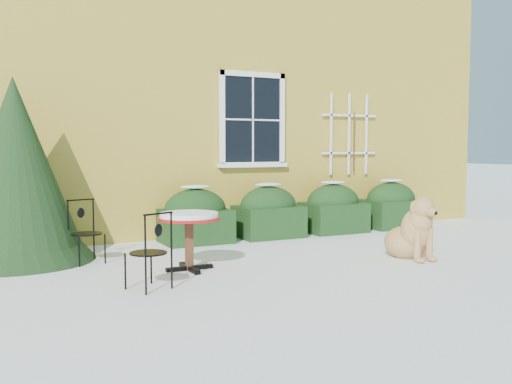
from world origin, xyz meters
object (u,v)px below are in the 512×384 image
patio_chair_near (150,251)px  patio_chair_far (85,231)px  dog (413,233)px  evergreen_shrub (16,187)px  bistro_table (189,222)px

patio_chair_near → patio_chair_far: bearing=-101.1°
patio_chair_near → dog: bearing=158.2°
evergreen_shrub → bistro_table: (1.84, -1.55, -0.38)m
patio_chair_near → dog: 3.62m
bistro_table → patio_chair_near: patio_chair_near is taller
evergreen_shrub → dog: (4.77, -2.22, -0.62)m
bistro_table → dog: size_ratio=0.78×
bistro_table → patio_chair_far: (-1.06, 1.03, -0.18)m
bistro_table → dog: bearing=-12.8°
evergreen_shrub → patio_chair_far: size_ratio=2.94×
patio_chair_near → evergreen_shrub: bearing=-86.0°
evergreen_shrub → patio_chair_far: bearing=-33.8°
bistro_table → patio_chair_near: 1.02m
patio_chair_far → dog: size_ratio=0.84×
evergreen_shrub → patio_chair_near: (1.15, -2.28, -0.56)m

